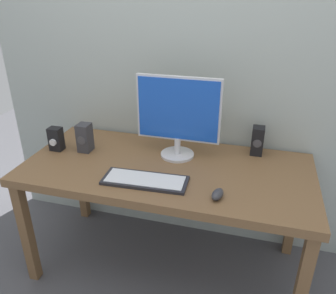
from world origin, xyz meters
TOP-DOWN VIEW (x-y plane):
  - ground_plane at (0.00, 0.00)m, footprint 6.00×6.00m
  - wall_back at (0.00, 0.42)m, footprint 2.62×0.04m
  - desk at (0.00, 0.00)m, footprint 1.63×0.76m
  - monitor at (0.03, 0.15)m, footprint 0.49×0.20m
  - keyboard_primary at (-0.06, -0.19)m, footprint 0.45×0.19m
  - mouse at (0.32, -0.24)m, footprint 0.07×0.10m
  - speaker_right at (0.48, 0.29)m, footprint 0.07×0.09m
  - speaker_left at (-0.53, 0.05)m, footprint 0.08×0.09m
  - audio_controller at (-0.71, 0.02)m, footprint 0.08×0.07m

SIDE VIEW (x-z plane):
  - ground_plane at x=0.00m, z-range 0.00..0.00m
  - desk at x=0.00m, z-range 0.30..1.03m
  - keyboard_primary at x=-0.06m, z-range 0.74..0.75m
  - mouse at x=0.32m, z-range 0.74..0.78m
  - audio_controller at x=-0.71m, z-range 0.74..0.88m
  - speaker_right at x=0.48m, z-range 0.74..0.91m
  - speaker_left at x=-0.53m, z-range 0.74..0.91m
  - monitor at x=0.03m, z-range 0.75..1.23m
  - wall_back at x=0.00m, z-range 0.00..3.00m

